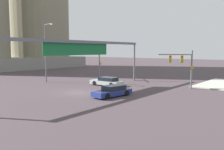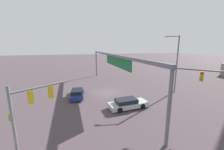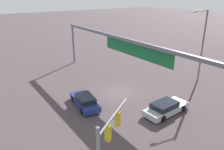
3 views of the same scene
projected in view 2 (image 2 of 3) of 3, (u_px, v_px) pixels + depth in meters
The scene contains 7 objects.
ground_plane at pixel (106, 92), 22.89m from camera, with size 223.20×223.20×0.00m, color #493D41.
traffic_signal_near_corner at pixel (219, 87), 13.01m from camera, with size 4.37×3.64×5.81m.
traffic_signal_opposite_side at pixel (29, 104), 9.96m from camera, with size 2.49×3.93×5.01m.
streetlamp_curved_arm at pixel (176, 61), 22.02m from camera, with size 0.66×2.57×9.05m.
overhead_sign_gantry at pixel (113, 60), 21.84m from camera, with size 27.31×0.43×6.24m.
sedan_car_approaching at pixel (77, 93), 20.76m from camera, with size 4.77×2.34×1.21m.
sedan_car_waiting_far at pixel (128, 103), 17.08m from camera, with size 2.10×4.90×1.21m.
Camera 2 is at (21.14, -5.54, 7.45)m, focal length 22.45 mm.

